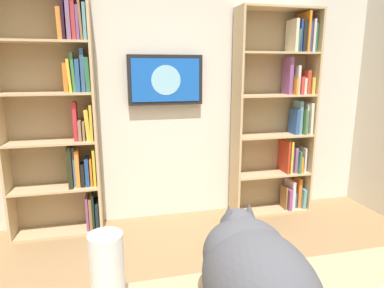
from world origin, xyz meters
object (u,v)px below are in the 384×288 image
object	(u,v)px
bookshelf_right	(61,116)
paper_towel_roll	(107,273)
wall_mounted_tv	(165,80)
cat	(254,275)
bookshelf_left	(282,114)

from	to	relation	value
bookshelf_right	paper_towel_roll	distance (m)	2.22
wall_mounted_tv	cat	size ratio (longest dim) A/B	1.14
wall_mounted_tv	paper_towel_roll	distance (m)	2.39
bookshelf_left	cat	size ratio (longest dim) A/B	3.32
wall_mounted_tv	paper_towel_roll	bearing A→B (deg)	76.12
bookshelf_left	cat	world-z (taller)	bookshelf_left
bookshelf_right	wall_mounted_tv	xyz separation A→B (m)	(-0.96, -0.08, 0.31)
bookshelf_right	paper_towel_roll	bearing A→B (deg)	100.54
bookshelf_right	cat	distance (m)	2.49
bookshelf_left	bookshelf_right	world-z (taller)	bookshelf_right
wall_mounted_tv	paper_towel_roll	size ratio (longest dim) A/B	2.65
cat	paper_towel_roll	bearing A→B (deg)	-19.62
bookshelf_left	paper_towel_roll	bearing A→B (deg)	50.82
bookshelf_right	wall_mounted_tv	distance (m)	1.01
bookshelf_right	cat	world-z (taller)	bookshelf_right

